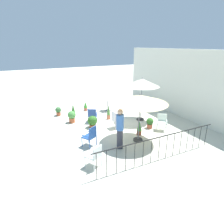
# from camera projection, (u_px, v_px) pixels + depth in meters

# --- Properties ---
(ground_plane) EXTENTS (60.00, 60.00, 0.00)m
(ground_plane) POSITION_uv_depth(u_px,v_px,m) (116.00, 127.00, 10.64)
(ground_plane) COLOR beige
(villa_facade) EXTENTS (10.61, 0.30, 4.04)m
(villa_facade) POSITION_uv_depth(u_px,v_px,m) (182.00, 84.00, 11.89)
(villa_facade) COLOR silver
(villa_facade) RESTS_ON ground
(terrace_railing) EXTENTS (0.03, 5.52, 1.01)m
(terrace_railing) POSITION_uv_depth(u_px,v_px,m) (159.00, 145.00, 7.39)
(terrace_railing) COLOR black
(terrace_railing) RESTS_ON ground
(patio_umbrella_0) EXTENTS (2.47, 2.47, 2.27)m
(patio_umbrella_0) POSITION_uv_depth(u_px,v_px,m) (140.00, 99.00, 8.51)
(patio_umbrella_0) COLOR #2D2D2D
(patio_umbrella_0) RESTS_ON ground
(patio_umbrella_1) EXTENTS (1.97, 1.97, 2.54)m
(patio_umbrella_1) POSITION_uv_depth(u_px,v_px,m) (142.00, 83.00, 10.97)
(patio_umbrella_1) COLOR #2D2D2D
(patio_umbrella_1) RESTS_ON ground
(cafe_table_0) EXTENTS (0.70, 0.70, 0.78)m
(cafe_table_0) POSITION_uv_depth(u_px,v_px,m) (108.00, 103.00, 13.17)
(cafe_table_0) COLOR silver
(cafe_table_0) RESTS_ON ground
(patio_chair_0) EXTENTS (0.64, 0.66, 0.86)m
(patio_chair_0) POSITION_uv_depth(u_px,v_px,m) (162.00, 121.00, 10.17)
(patio_chair_0) COLOR silver
(patio_chair_0) RESTS_ON ground
(patio_chair_1) EXTENTS (0.66, 0.67, 0.96)m
(patio_chair_1) POSITION_uv_depth(u_px,v_px,m) (91.00, 135.00, 8.47)
(patio_chair_1) COLOR #244D97
(patio_chair_1) RESTS_ON ground
(patio_chair_2) EXTENTS (0.50, 0.50, 0.94)m
(patio_chair_2) POSITION_uv_depth(u_px,v_px,m) (116.00, 119.00, 10.39)
(patio_chair_2) COLOR white
(patio_chair_2) RESTS_ON ground
(patio_chair_3) EXTENTS (0.64, 0.65, 0.89)m
(patio_chair_3) POSITION_uv_depth(u_px,v_px,m) (95.00, 155.00, 7.00)
(patio_chair_3) COLOR silver
(patio_chair_3) RESTS_ON ground
(patio_chair_4) EXTENTS (0.67, 0.67, 0.86)m
(patio_chair_4) POSITION_uv_depth(u_px,v_px,m) (92.00, 114.00, 11.13)
(patio_chair_4) COLOR #354F99
(patio_chair_4) RESTS_ON ground
(potted_plant_0) EXTENTS (0.38, 0.38, 0.58)m
(potted_plant_0) POSITION_uv_depth(u_px,v_px,m) (150.00, 123.00, 10.45)
(potted_plant_0) COLOR #AF563D
(potted_plant_0) RESTS_ON ground
(potted_plant_1) EXTENTS (0.53, 0.53, 0.66)m
(potted_plant_1) POSITION_uv_depth(u_px,v_px,m) (92.00, 121.00, 10.51)
(potted_plant_1) COLOR #A15932
(potted_plant_1) RESTS_ON ground
(potted_plant_2) EXTENTS (0.45, 0.45, 0.69)m
(potted_plant_2) POSITION_uv_depth(u_px,v_px,m) (72.00, 116.00, 11.18)
(potted_plant_2) COLOR #BF5D37
(potted_plant_2) RESTS_ON ground
(potted_plant_3) EXTENTS (0.23, 0.23, 0.84)m
(potted_plant_3) POSITION_uv_depth(u_px,v_px,m) (109.00, 113.00, 11.70)
(potted_plant_3) COLOR #C46B4A
(potted_plant_3) RESTS_ON ground
(potted_plant_4) EXTENTS (0.24, 0.24, 0.80)m
(potted_plant_4) POSITION_uv_depth(u_px,v_px,m) (73.00, 110.00, 12.12)
(potted_plant_4) COLOR #CB6B4C
(potted_plant_4) RESTS_ON ground
(potted_plant_5) EXTENTS (0.36, 0.36, 0.56)m
(potted_plant_5) POSITION_uv_depth(u_px,v_px,m) (58.00, 111.00, 12.30)
(potted_plant_5) COLOR #AA5234
(potted_plant_5) RESTS_ON ground
(potted_plant_6) EXTENTS (0.30, 0.30, 0.49)m
(potted_plant_6) POSITION_uv_depth(u_px,v_px,m) (126.00, 103.00, 14.00)
(potted_plant_6) COLOR #AB482B
(potted_plant_6) RESTS_ON ground
(potted_plant_7) EXTENTS (0.25, 0.25, 0.71)m
(potted_plant_7) POSITION_uv_depth(u_px,v_px,m) (139.00, 128.00, 9.66)
(potted_plant_7) COLOR brown
(potted_plant_7) RESTS_ON ground
(potted_plant_8) EXTENTS (0.25, 0.25, 0.64)m
(potted_plant_8) POSITION_uv_depth(u_px,v_px,m) (85.00, 106.00, 13.21)
(potted_plant_8) COLOR #B2553E
(potted_plant_8) RESTS_ON ground
(standing_person) EXTENTS (0.45, 0.45, 1.78)m
(standing_person) POSITION_uv_depth(u_px,v_px,m) (120.00, 128.00, 8.22)
(standing_person) COLOR #33333D
(standing_person) RESTS_ON ground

